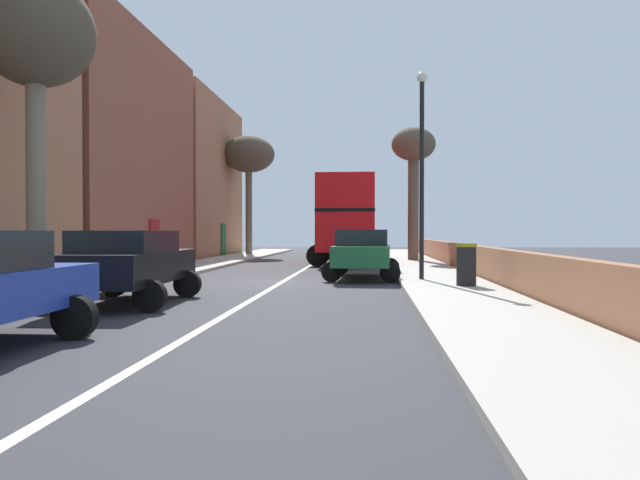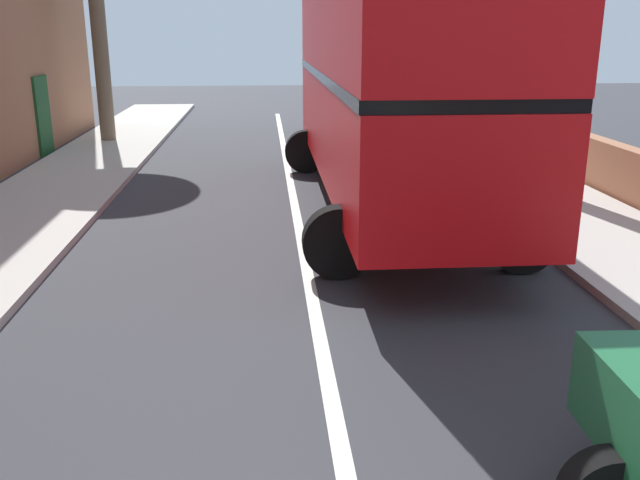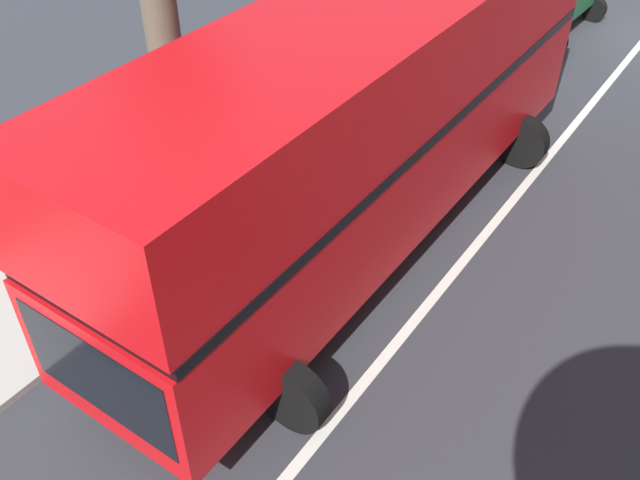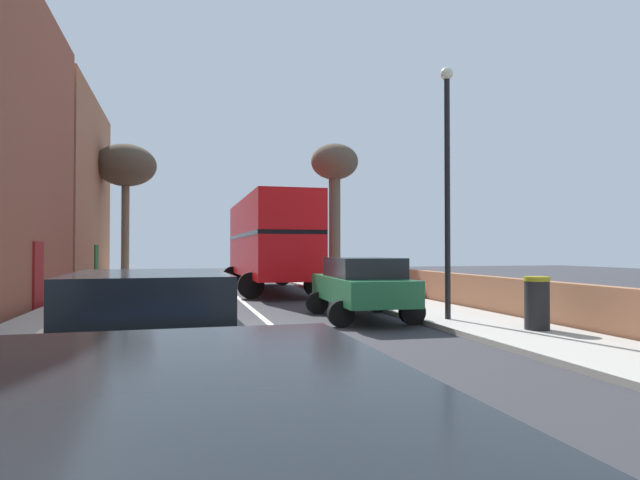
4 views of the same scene
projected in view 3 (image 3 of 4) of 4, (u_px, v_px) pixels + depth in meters
double_decker_bus at (367, 114)px, 10.38m from camera, size 3.57×10.76×4.06m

